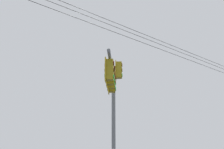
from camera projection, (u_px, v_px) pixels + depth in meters
The scene contains 2 objects.
signal_mast_assembly at pixel (112, 90), 12.64m from camera, with size 3.91×1.67×7.11m.
overhead_wire_span at pixel (90, 18), 14.03m from camera, with size 30.18×18.01×1.28m.
Camera 1 is at (-13.11, -4.80, 1.67)m, focal length 41.90 mm.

